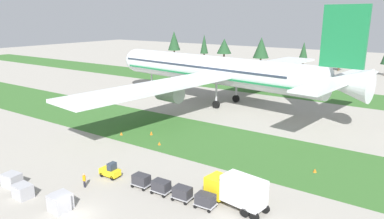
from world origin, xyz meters
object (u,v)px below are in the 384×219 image
uld_container_3 (59,203)px  taxiway_marker_2 (159,143)px  cargo_dolly_fourth (205,200)px  cargo_dolly_lead (141,180)px  airliner (219,70)px  baggage_tug (110,171)px  uld_container_0 (12,180)px  ground_crew_marshaller (84,180)px  taxiway_marker_0 (121,134)px  taxiway_marker_1 (315,170)px  catering_truck (236,190)px  cargo_dolly_second (161,186)px  uld_container_2 (62,201)px  taxiway_marker_3 (151,133)px  cargo_dolly_third (182,193)px  uld_container_1 (23,191)px  ground_crew_loader (262,190)px

uld_container_3 → taxiway_marker_2: size_ratio=4.13×
cargo_dolly_fourth → taxiway_marker_2: size_ratio=4.67×
cargo_dolly_lead → airliner: bearing=15.8°
baggage_tug → uld_container_0: bearing=134.7°
ground_crew_marshaller → taxiway_marker_0: size_ratio=3.52×
taxiway_marker_0 → taxiway_marker_1: bearing=6.6°
catering_truck → ground_crew_marshaller: 17.88m
taxiway_marker_0 → taxiway_marker_1: 31.58m
baggage_tug → ground_crew_marshaller: size_ratio=1.52×
uld_container_3 → taxiway_marker_0: (-12.35, 20.91, -0.65)m
uld_container_0 → taxiway_marker_1: bearing=40.5°
ground_crew_marshaller → uld_container_0: bearing=51.5°
cargo_dolly_fourth → taxiway_marker_0: (-24.40, 11.76, -0.67)m
cargo_dolly_second → uld_container_2: uld_container_2 is taller
cargo_dolly_fourth → uld_container_2: (-12.37, -8.53, -0.10)m
taxiway_marker_1 → taxiway_marker_3: bearing=-178.5°
cargo_dolly_third → taxiway_marker_3: (-17.35, 14.82, -0.58)m
cargo_dolly_fourth → uld_container_3: 15.13m
uld_container_0 → uld_container_3: bearing=-1.6°
taxiway_marker_3 → cargo_dolly_second: bearing=-45.9°
taxiway_marker_0 → cargo_dolly_fourth: bearing=-25.7°
ground_crew_marshaller → taxiway_marker_3: (-6.05, 18.88, -0.61)m
uld_container_0 → uld_container_1: bearing=-12.3°
cargo_dolly_second → taxiway_marker_3: (-14.46, 14.94, -0.58)m
cargo_dolly_second → cargo_dolly_fourth: bearing=-90.0°
ground_crew_loader → cargo_dolly_second: bearing=-141.6°
cargo_dolly_third → catering_truck: (5.45, 2.12, 1.03)m
uld_container_1 → taxiway_marker_1: bearing=45.3°
taxiway_marker_2 → uld_container_1: bearing=-94.8°
ground_crew_loader → taxiway_marker_0: ground_crew_loader is taller
taxiway_marker_2 → cargo_dolly_fourth: bearing=-36.2°
cargo_dolly_lead → taxiway_marker_1: (15.66, 15.75, -0.66)m
ground_crew_loader → taxiway_marker_1: 10.58m
ground_crew_loader → taxiway_marker_3: bearing=167.8°
cargo_dolly_fourth → taxiway_marker_1: (6.96, 15.39, -0.66)m
cargo_dolly_lead → ground_crew_loader: size_ratio=1.30×
airliner → taxiway_marker_3: 26.78m
baggage_tug → uld_container_2: 8.07m
ground_crew_loader → taxiway_marker_2: bearing=171.1°
airliner → cargo_dolly_lead: (13.41, -40.74, -6.77)m
cargo_dolly_lead → taxiway_marker_2: cargo_dolly_lead is taller
cargo_dolly_fourth → taxiway_marker_1: bearing=-26.7°
baggage_tug → taxiway_marker_2: baggage_tug is taller
taxiway_marker_3 → taxiway_marker_2: bearing=-34.9°
baggage_tug → airliner: bearing=9.2°
cargo_dolly_second → uld_container_0: 17.86m
uld_container_1 → cargo_dolly_fourth: bearing=28.5°
cargo_dolly_lead → uld_container_0: bearing=121.4°
uld_container_0 → taxiway_marker_0: bearing=98.2°
cargo_dolly_third → taxiway_marker_2: 17.72m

